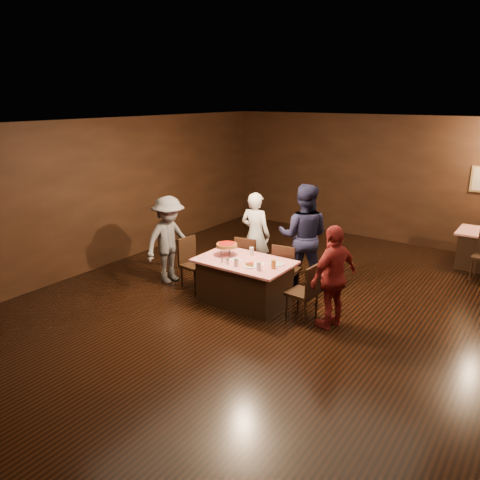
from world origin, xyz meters
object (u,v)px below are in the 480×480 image
(chair_far_right, at_px, (287,269))
(glass_back, at_px, (252,251))
(diner_red_shirt, at_px, (334,277))
(glass_front_right, at_px, (259,266))
(plate_empty, at_px, (277,264))
(chair_far_left, at_px, (249,260))
(diner_grey_knit, at_px, (169,240))
(main_table, at_px, (244,282))
(diner_white_jacket, at_px, (255,235))
(diner_navy_hoodie, at_px, (303,236))
(glass_amber, at_px, (274,264))
(chair_end_left, at_px, (194,264))
(glass_front_left, at_px, (236,262))
(chair_end_right, at_px, (302,292))
(pizza_stand, at_px, (227,245))

(chair_far_right, distance_m, glass_back, 0.73)
(diner_red_shirt, bearing_deg, glass_front_right, -58.53)
(plate_empty, xyz_separation_m, glass_back, (-0.60, 0.15, 0.06))
(glass_back, bearing_deg, chair_far_left, 127.87)
(diner_grey_knit, bearing_deg, main_table, -84.14)
(diner_white_jacket, relative_size, diner_grey_knit, 1.01)
(diner_white_jacket, relative_size, diner_red_shirt, 1.04)
(diner_navy_hoodie, distance_m, glass_back, 1.07)
(main_table, bearing_deg, glass_back, 99.46)
(chair_far_right, xyz_separation_m, plate_empty, (0.15, -0.60, 0.30))
(glass_amber, height_order, glass_back, same)
(diner_white_jacket, bearing_deg, diner_navy_hoodie, 179.25)
(diner_grey_knit, bearing_deg, chair_far_left, -54.43)
(diner_navy_hoodie, bearing_deg, diner_red_shirt, 113.07)
(chair_end_left, bearing_deg, glass_front_right, -93.49)
(plate_empty, height_order, glass_front_left, glass_front_left)
(glass_front_left, xyz_separation_m, glass_back, (-0.10, 0.60, 0.00))
(diner_grey_knit, bearing_deg, diner_red_shirt, -83.02)
(glass_front_left, height_order, glass_amber, same)
(chair_far_right, relative_size, chair_end_right, 1.00)
(chair_far_left, relative_size, chair_far_right, 1.00)
(chair_end_right, bearing_deg, plate_empty, -100.86)
(chair_far_right, bearing_deg, diner_white_jacket, -33.02)
(chair_end_left, bearing_deg, main_table, -84.33)
(diner_grey_knit, bearing_deg, chair_far_right, -64.58)
(chair_end_left, height_order, diner_navy_hoodie, diner_navy_hoodie)
(main_table, bearing_deg, chair_end_left, -180.00)
(chair_far_right, relative_size, chair_end_left, 1.00)
(chair_end_right, bearing_deg, diner_white_jacket, -121.23)
(diner_navy_hoodie, distance_m, glass_amber, 1.30)
(main_table, bearing_deg, plate_empty, 15.26)
(chair_end_left, height_order, chair_end_right, same)
(chair_end_left, distance_m, glass_front_right, 1.61)
(main_table, distance_m, chair_end_left, 1.10)
(main_table, bearing_deg, diner_white_jacket, 114.88)
(chair_end_right, xyz_separation_m, diner_grey_knit, (-2.81, 0.00, 0.35))
(chair_end_right, height_order, glass_front_right, chair_end_right)
(chair_end_right, distance_m, diner_navy_hoodie, 1.48)
(chair_end_right, height_order, glass_back, chair_end_right)
(chair_end_left, distance_m, diner_white_jacket, 1.35)
(plate_empty, xyz_separation_m, glass_front_left, (-0.50, -0.45, 0.06))
(glass_back, bearing_deg, glass_front_right, -47.73)
(diner_white_jacket, xyz_separation_m, glass_back, (0.50, -0.88, 0.00))
(diner_grey_knit, height_order, diner_red_shirt, diner_grey_knit)
(pizza_stand, bearing_deg, diner_red_shirt, 0.34)
(main_table, bearing_deg, glass_amber, -4.76)
(chair_far_right, relative_size, diner_red_shirt, 0.59)
(chair_far_left, height_order, chair_far_right, same)
(diner_white_jacket, distance_m, glass_amber, 1.68)
(glass_amber, bearing_deg, diner_white_jacket, 133.00)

